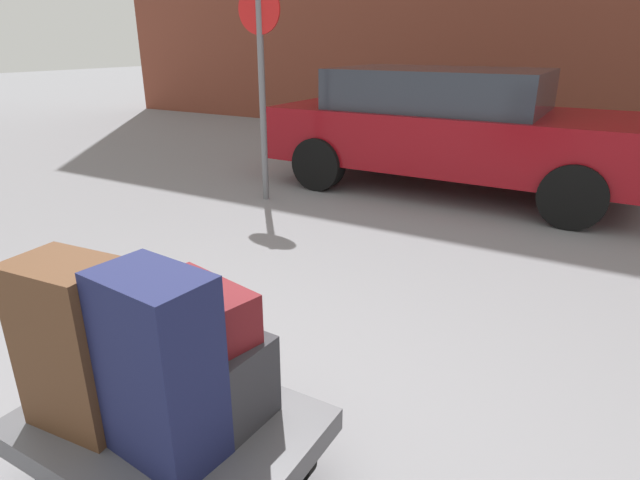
{
  "coord_description": "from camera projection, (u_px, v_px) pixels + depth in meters",
  "views": [
    {
      "loc": [
        1.34,
        -1.14,
        1.72
      ],
      "look_at": [
        0.0,
        1.2,
        0.69
      ],
      "focal_mm": 29.27,
      "sensor_mm": 36.0,
      "label": 1
    }
  ],
  "objects": [
    {
      "name": "luggage_cart",
      "position": [
        169.0,
        433.0,
        2.06
      ],
      "size": [
        1.14,
        0.79,
        0.34
      ],
      "color": "#4C4C51",
      "rests_on": "ground_plane"
    },
    {
      "name": "duffel_bag_charcoal_center",
      "position": [
        204.0,
        371.0,
        2.05
      ],
      "size": [
        0.54,
        0.33,
        0.33
      ],
      "primitive_type": "cube",
      "rotation": [
        0.0,
        0.0,
        -0.05
      ],
      "color": "#2D2D33",
      "rests_on": "luggage_cart"
    },
    {
      "name": "suitcase_brown_rear_left",
      "position": [
        76.0,
        344.0,
        1.93
      ],
      "size": [
        0.41,
        0.3,
        0.66
      ],
      "primitive_type": "cube",
      "rotation": [
        0.0,
        0.0,
        0.09
      ],
      "color": "#51331E",
      "rests_on": "luggage_cart"
    },
    {
      "name": "suitcase_navy_stacked_top",
      "position": [
        160.0,
        368.0,
        1.76
      ],
      "size": [
        0.42,
        0.29,
        0.7
      ],
      "primitive_type": "cube",
      "rotation": [
        0.0,
        0.0,
        -0.1
      ],
      "color": "#191E47",
      "rests_on": "luggage_cart"
    },
    {
      "name": "duffel_bag_maroon_topmost_pile",
      "position": [
        198.0,
        311.0,
        1.95
      ],
      "size": [
        0.49,
        0.34,
        0.2
      ],
      "primitive_type": "cube",
      "rotation": [
        0.0,
        0.0,
        -0.22
      ],
      "color": "maroon",
      "rests_on": "duffel_bag_charcoal_center"
    },
    {
      "name": "parked_car",
      "position": [
        452.0,
        127.0,
        6.25
      ],
      "size": [
        4.3,
        1.92,
        1.42
      ],
      "color": "maroon",
      "rests_on": "ground_plane"
    },
    {
      "name": "no_parking_sign",
      "position": [
        261.0,
        72.0,
        5.58
      ],
      "size": [
        0.5,
        0.07,
        2.28
      ],
      "color": "slate",
      "rests_on": "ground_plane"
    }
  ]
}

